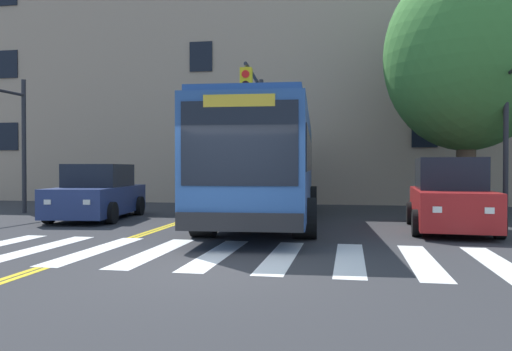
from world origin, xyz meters
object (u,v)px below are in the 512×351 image
car_white_behind_bus (278,184)px  traffic_light_overhead (255,115)px  city_bus (269,163)px  street_tree_curbside_large (467,56)px  car_navy_near_lane (98,194)px  car_red_far_lane (450,198)px

car_white_behind_bus → traffic_light_overhead: traffic_light_overhead is taller
city_bus → car_white_behind_bus: city_bus is taller
street_tree_curbside_large → car_navy_near_lane: bearing=-163.5°
car_navy_near_lane → car_red_far_lane: car_red_far_lane is taller
car_red_far_lane → car_white_behind_bus: bearing=117.4°
car_navy_near_lane → street_tree_curbside_large: street_tree_curbside_large is taller
car_red_far_lane → car_white_behind_bus: size_ratio=1.00×
car_red_far_lane → city_bus: bearing=164.1°
car_navy_near_lane → car_red_far_lane: (10.68, -1.22, 0.05)m
car_navy_near_lane → street_tree_curbside_large: 13.61m
car_red_far_lane → traffic_light_overhead: traffic_light_overhead is taller
car_white_behind_bus → traffic_light_overhead: bearing=-87.1°
city_bus → car_navy_near_lane: city_bus is taller
car_navy_near_lane → street_tree_curbside_large: bearing=16.5°
city_bus → car_red_far_lane: bearing=-15.9°
city_bus → car_navy_near_lane: bearing=-177.6°
traffic_light_overhead → street_tree_curbside_large: bearing=18.6°
traffic_light_overhead → city_bus: bearing=-58.4°
car_white_behind_bus → traffic_light_overhead: 9.79m
city_bus → traffic_light_overhead: bearing=121.6°
city_bus → street_tree_curbside_large: bearing=27.1°
car_red_far_lane → street_tree_curbside_large: size_ratio=0.51×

